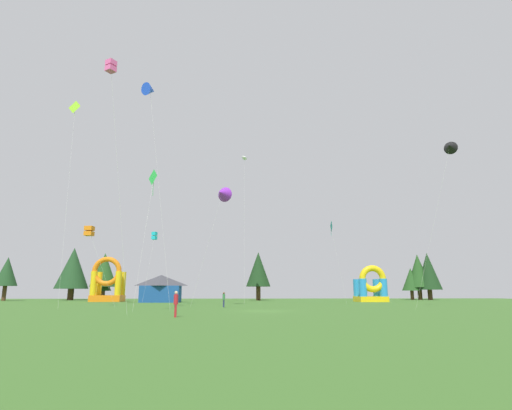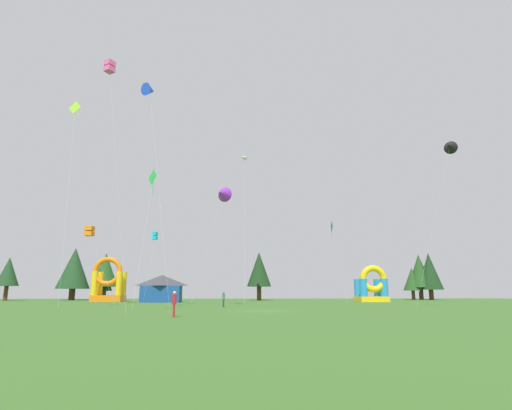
{
  "view_description": "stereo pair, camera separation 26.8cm",
  "coord_description": "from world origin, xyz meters",
  "px_view_note": "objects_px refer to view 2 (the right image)",
  "views": [
    {
      "loc": [
        -2.44,
        -37.24,
        1.76
      ],
      "look_at": [
        0.0,
        13.62,
        12.43
      ],
      "focal_mm": 28.8,
      "sensor_mm": 36.0,
      "label": 1
    },
    {
      "loc": [
        -2.18,
        -37.26,
        1.76
      ],
      "look_at": [
        0.0,
        13.62,
        12.43
      ],
      "focal_mm": 28.8,
      "sensor_mm": 36.0,
      "label": 2
    }
  ],
  "objects_px": {
    "inflatable_blue_arch": "(372,288)",
    "person_midfield": "(224,298)",
    "kite_teal_diamond": "(331,227)",
    "kite_orange_box": "(89,231)",
    "kite_lime_diamond": "(76,110)",
    "kite_blue_delta": "(150,90)",
    "kite_black_delta": "(450,146)",
    "festival_tent": "(162,289)",
    "kite_purple_delta": "(222,193)",
    "inflatable_orange_dome": "(108,284)",
    "kite_white_parafoil": "(245,158)",
    "kite_green_diamond": "(154,179)",
    "kite_pink_box": "(110,68)",
    "person_near_camera": "(174,302)",
    "kite_cyan_box": "(155,236)"
  },
  "relations": [
    {
      "from": "kite_white_parafoil",
      "to": "kite_green_diamond",
      "type": "relative_size",
      "value": 1.59
    },
    {
      "from": "kite_purple_delta",
      "to": "kite_pink_box",
      "type": "height_order",
      "value": "kite_pink_box"
    },
    {
      "from": "kite_cyan_box",
      "to": "inflatable_orange_dome",
      "type": "distance_m",
      "value": 13.26
    },
    {
      "from": "kite_purple_delta",
      "to": "person_midfield",
      "type": "height_order",
      "value": "kite_purple_delta"
    },
    {
      "from": "kite_orange_box",
      "to": "kite_cyan_box",
      "type": "height_order",
      "value": "kite_cyan_box"
    },
    {
      "from": "kite_blue_delta",
      "to": "festival_tent",
      "type": "bearing_deg",
      "value": 94.73
    },
    {
      "from": "kite_lime_diamond",
      "to": "festival_tent",
      "type": "distance_m",
      "value": 29.3
    },
    {
      "from": "kite_white_parafoil",
      "to": "person_near_camera",
      "type": "height_order",
      "value": "kite_white_parafoil"
    },
    {
      "from": "inflatable_blue_arch",
      "to": "kite_lime_diamond",
      "type": "bearing_deg",
      "value": -154.92
    },
    {
      "from": "kite_green_diamond",
      "to": "kite_white_parafoil",
      "type": "bearing_deg",
      "value": 61.37
    },
    {
      "from": "person_midfield",
      "to": "kite_pink_box",
      "type": "bearing_deg",
      "value": 130.84
    },
    {
      "from": "kite_teal_diamond",
      "to": "kite_orange_box",
      "type": "xyz_separation_m",
      "value": [
        -30.99,
        -12.98,
        -2.71
      ]
    },
    {
      "from": "person_midfield",
      "to": "kite_teal_diamond",
      "type": "bearing_deg",
      "value": -69.71
    },
    {
      "from": "kite_teal_diamond",
      "to": "person_near_camera",
      "type": "relative_size",
      "value": 6.77
    },
    {
      "from": "person_near_camera",
      "to": "festival_tent",
      "type": "relative_size",
      "value": 0.29
    },
    {
      "from": "kite_black_delta",
      "to": "kite_cyan_box",
      "type": "bearing_deg",
      "value": 145.37
    },
    {
      "from": "person_midfield",
      "to": "festival_tent",
      "type": "xyz_separation_m",
      "value": [
        -10.4,
        20.01,
        1.13
      ]
    },
    {
      "from": "kite_teal_diamond",
      "to": "kite_blue_delta",
      "type": "bearing_deg",
      "value": -143.2
    },
    {
      "from": "kite_teal_diamond",
      "to": "kite_green_diamond",
      "type": "bearing_deg",
      "value": -141.79
    },
    {
      "from": "kite_orange_box",
      "to": "inflatable_orange_dome",
      "type": "bearing_deg",
      "value": 100.91
    },
    {
      "from": "kite_green_diamond",
      "to": "kite_purple_delta",
      "type": "xyz_separation_m",
      "value": [
        7.01,
        5.53,
        -0.17
      ]
    },
    {
      "from": "kite_purple_delta",
      "to": "inflatable_orange_dome",
      "type": "xyz_separation_m",
      "value": [
        -19.48,
        22.13,
        -10.43
      ]
    },
    {
      "from": "kite_purple_delta",
      "to": "person_near_camera",
      "type": "height_order",
      "value": "kite_purple_delta"
    },
    {
      "from": "kite_lime_diamond",
      "to": "kite_cyan_box",
      "type": "relative_size",
      "value": 2.29
    },
    {
      "from": "kite_white_parafoil",
      "to": "kite_teal_diamond",
      "type": "xyz_separation_m",
      "value": [
        13.01,
        -0.06,
        -10.63
      ]
    },
    {
      "from": "kite_lime_diamond",
      "to": "inflatable_orange_dome",
      "type": "xyz_separation_m",
      "value": [
        -1.38,
        22.38,
        -20.72
      ]
    },
    {
      "from": "kite_orange_box",
      "to": "festival_tent",
      "type": "height_order",
      "value": "kite_orange_box"
    },
    {
      "from": "person_midfield",
      "to": "inflatable_orange_dome",
      "type": "bearing_deg",
      "value": 16.71
    },
    {
      "from": "person_near_camera",
      "to": "inflatable_blue_arch",
      "type": "xyz_separation_m",
      "value": [
        26.18,
        38.34,
        1.12
      ]
    },
    {
      "from": "kite_blue_delta",
      "to": "person_midfield",
      "type": "height_order",
      "value": "kite_blue_delta"
    },
    {
      "from": "kite_white_parafoil",
      "to": "person_midfield",
      "type": "bearing_deg",
      "value": -99.45
    },
    {
      "from": "kite_black_delta",
      "to": "festival_tent",
      "type": "xyz_separation_m",
      "value": [
        -33.7,
        26.74,
        -14.28
      ]
    },
    {
      "from": "kite_teal_diamond",
      "to": "kite_white_parafoil",
      "type": "bearing_deg",
      "value": 179.73
    },
    {
      "from": "kite_green_diamond",
      "to": "kite_orange_box",
      "type": "distance_m",
      "value": 10.74
    },
    {
      "from": "kite_purple_delta",
      "to": "kite_blue_delta",
      "type": "height_order",
      "value": "kite_blue_delta"
    },
    {
      "from": "kite_purple_delta",
      "to": "kite_black_delta",
      "type": "height_order",
      "value": "kite_black_delta"
    },
    {
      "from": "kite_lime_diamond",
      "to": "festival_tent",
      "type": "height_order",
      "value": "kite_lime_diamond"
    },
    {
      "from": "person_midfield",
      "to": "person_near_camera",
      "type": "distance_m",
      "value": 17.2
    },
    {
      "from": "kite_blue_delta",
      "to": "person_near_camera",
      "type": "distance_m",
      "value": 26.97
    },
    {
      "from": "kite_teal_diamond",
      "to": "kite_black_delta",
      "type": "relative_size",
      "value": 0.69
    },
    {
      "from": "kite_black_delta",
      "to": "festival_tent",
      "type": "distance_m",
      "value": 45.32
    },
    {
      "from": "inflatable_blue_arch",
      "to": "person_midfield",
      "type": "bearing_deg",
      "value": -137.6
    },
    {
      "from": "person_midfield",
      "to": "person_near_camera",
      "type": "relative_size",
      "value": 0.93
    },
    {
      "from": "kite_teal_diamond",
      "to": "kite_lime_diamond",
      "type": "xyz_separation_m",
      "value": [
        -33.97,
        -12.72,
        12.32
      ]
    },
    {
      "from": "kite_white_parafoil",
      "to": "kite_purple_delta",
      "type": "bearing_deg",
      "value": -102.84
    },
    {
      "from": "kite_white_parafoil",
      "to": "inflatable_blue_arch",
      "type": "distance_m",
      "value": 29.55
    },
    {
      "from": "kite_orange_box",
      "to": "kite_blue_delta",
      "type": "bearing_deg",
      "value": -34.54
    },
    {
      "from": "kite_lime_diamond",
      "to": "festival_tent",
      "type": "xyz_separation_m",
      "value": [
        8.15,
        18.27,
        -21.41
      ]
    },
    {
      "from": "kite_black_delta",
      "to": "kite_purple_delta",
      "type": "bearing_deg",
      "value": 159.85
    },
    {
      "from": "kite_lime_diamond",
      "to": "inflatable_blue_arch",
      "type": "bearing_deg",
      "value": 25.08
    }
  ]
}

